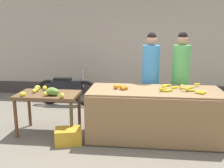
% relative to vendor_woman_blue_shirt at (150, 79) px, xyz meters
% --- Properties ---
extents(ground_plane, '(24.00, 24.00, 0.00)m').
position_rel_vendor_woman_blue_shirt_xyz_m(ground_plane, '(-0.39, -0.71, -0.93)').
color(ground_plane, '#756B5B').
extents(market_wall_back, '(9.13, 0.23, 2.85)m').
position_rel_vendor_woman_blue_shirt_xyz_m(market_wall_back, '(-0.39, 2.17, 0.46)').
color(market_wall_back, tan).
rests_on(market_wall_back, ground).
extents(fruit_stall_counter, '(2.29, 0.95, 0.88)m').
position_rel_vendor_woman_blue_shirt_xyz_m(fruit_stall_counter, '(0.05, -0.72, -0.49)').
color(fruit_stall_counter, olive).
rests_on(fruit_stall_counter, ground).
extents(side_table_wooden, '(1.11, 0.65, 0.76)m').
position_rel_vendor_woman_blue_shirt_xyz_m(side_table_wooden, '(-1.87, -0.71, -0.27)').
color(side_table_wooden, brown).
rests_on(side_table_wooden, ground).
extents(banana_bunch_pile, '(0.77, 0.64, 0.07)m').
position_rel_vendor_woman_blue_shirt_xyz_m(banana_bunch_pile, '(0.48, -0.68, -0.03)').
color(banana_bunch_pile, gold).
rests_on(banana_bunch_pile, fruit_stall_counter).
extents(orange_pile, '(0.26, 0.23, 0.09)m').
position_rel_vendor_woman_blue_shirt_xyz_m(orange_pile, '(-0.55, -0.73, -0.01)').
color(orange_pile, orange).
rests_on(orange_pile, fruit_stall_counter).
extents(mango_papaya_pile, '(0.83, 0.64, 0.14)m').
position_rel_vendor_woman_blue_shirt_xyz_m(mango_papaya_pile, '(-1.85, -0.79, -0.12)').
color(mango_papaya_pile, yellow).
rests_on(mango_papaya_pile, side_table_wooden).
extents(vendor_woman_blue_shirt, '(0.34, 0.34, 1.85)m').
position_rel_vendor_woman_blue_shirt_xyz_m(vendor_woman_blue_shirt, '(0.00, 0.00, 0.00)').
color(vendor_woman_blue_shirt, '#33333D').
rests_on(vendor_woman_blue_shirt, ground).
extents(vendor_woman_green_shirt, '(0.34, 0.34, 1.86)m').
position_rel_vendor_woman_blue_shirt_xyz_m(vendor_woman_green_shirt, '(0.59, 0.01, 0.00)').
color(vendor_woman_green_shirt, '#33333D').
rests_on(vendor_woman_green_shirt, ground).
extents(parked_motorcycle, '(1.60, 0.18, 0.88)m').
position_rel_vendor_woman_blue_shirt_xyz_m(parked_motorcycle, '(-2.05, 1.04, -0.53)').
color(parked_motorcycle, black).
rests_on(parked_motorcycle, ground).
extents(produce_crate, '(0.51, 0.42, 0.26)m').
position_rel_vendor_woman_blue_shirt_xyz_m(produce_crate, '(-1.39, -1.12, -0.80)').
color(produce_crate, gold).
rests_on(produce_crate, ground).
extents(produce_sack, '(0.42, 0.38, 0.45)m').
position_rel_vendor_woman_blue_shirt_xyz_m(produce_sack, '(-1.07, -0.10, -0.71)').
color(produce_sack, maroon).
rests_on(produce_sack, ground).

